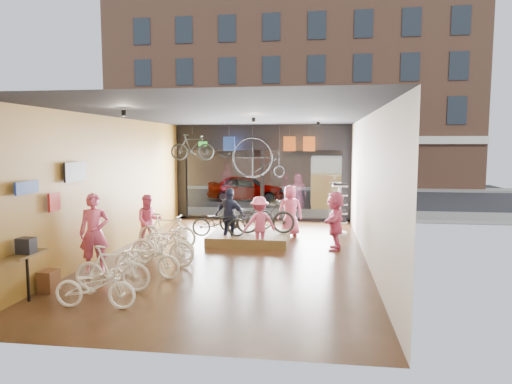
% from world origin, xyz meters
% --- Properties ---
extents(ground_plane, '(7.00, 12.00, 0.04)m').
position_xyz_m(ground_plane, '(0.00, 0.00, -0.02)').
color(ground_plane, black).
rests_on(ground_plane, ground).
extents(ceiling, '(7.00, 12.00, 0.04)m').
position_xyz_m(ceiling, '(0.00, 0.00, 3.82)').
color(ceiling, black).
rests_on(ceiling, ground).
extents(wall_left, '(0.04, 12.00, 3.80)m').
position_xyz_m(wall_left, '(-3.52, 0.00, 1.90)').
color(wall_left, olive).
rests_on(wall_left, ground).
extents(wall_right, '(0.04, 12.00, 3.80)m').
position_xyz_m(wall_right, '(3.52, 0.00, 1.90)').
color(wall_right, beige).
rests_on(wall_right, ground).
extents(wall_back, '(7.00, 0.04, 3.80)m').
position_xyz_m(wall_back, '(0.00, -6.02, 1.90)').
color(wall_back, beige).
rests_on(wall_back, ground).
extents(storefront, '(7.00, 0.26, 3.80)m').
position_xyz_m(storefront, '(0.00, 6.00, 1.90)').
color(storefront, black).
rests_on(storefront, ground).
extents(exit_sign, '(0.35, 0.06, 0.18)m').
position_xyz_m(exit_sign, '(-2.40, 5.88, 3.05)').
color(exit_sign, '#198C26').
rests_on(exit_sign, storefront).
extents(street_road, '(30.00, 18.00, 0.02)m').
position_xyz_m(street_road, '(0.00, 15.00, -0.01)').
color(street_road, black).
rests_on(street_road, ground).
extents(sidewalk_near, '(30.00, 2.40, 0.12)m').
position_xyz_m(sidewalk_near, '(0.00, 7.20, 0.06)').
color(sidewalk_near, slate).
rests_on(sidewalk_near, ground).
extents(sidewalk_far, '(30.00, 2.00, 0.12)m').
position_xyz_m(sidewalk_far, '(0.00, 19.00, 0.06)').
color(sidewalk_far, slate).
rests_on(sidewalk_far, ground).
extents(opposite_building, '(26.00, 5.00, 14.00)m').
position_xyz_m(opposite_building, '(0.00, 21.50, 7.00)').
color(opposite_building, brown).
rests_on(opposite_building, ground).
extents(street_car, '(4.08, 1.64, 1.39)m').
position_xyz_m(street_car, '(-1.62, 12.00, 0.69)').
color(street_car, gray).
rests_on(street_car, street_road).
extents(box_truck, '(2.01, 6.04, 2.38)m').
position_xyz_m(box_truck, '(2.88, 11.00, 1.19)').
color(box_truck, silver).
rests_on(box_truck, street_road).
extents(floor_bike_0, '(1.57, 0.61, 0.81)m').
position_xyz_m(floor_bike_0, '(-1.85, -4.39, 0.41)').
color(floor_bike_0, white).
rests_on(floor_bike_0, ground_plane).
extents(floor_bike_1, '(1.62, 0.54, 0.96)m').
position_xyz_m(floor_bike_1, '(-1.96, -3.44, 0.48)').
color(floor_bike_1, white).
rests_on(floor_bike_1, ground_plane).
extents(floor_bike_2, '(1.71, 0.79, 0.87)m').
position_xyz_m(floor_bike_2, '(-1.63, -2.37, 0.43)').
color(floor_bike_2, white).
rests_on(floor_bike_2, ground_plane).
extents(floor_bike_3, '(1.74, 0.65, 1.02)m').
position_xyz_m(floor_bike_3, '(-1.62, -1.40, 0.51)').
color(floor_bike_3, white).
rests_on(floor_bike_3, ground_plane).
extents(floor_bike_4, '(1.68, 0.70, 0.86)m').
position_xyz_m(floor_bike_4, '(-1.75, -0.77, 0.43)').
color(floor_bike_4, white).
rests_on(floor_bike_4, ground_plane).
extents(floor_bike_5, '(1.74, 0.50, 1.04)m').
position_xyz_m(floor_bike_5, '(-2.12, 0.46, 0.52)').
color(floor_bike_5, white).
rests_on(floor_bike_5, ground_plane).
extents(display_platform, '(2.40, 1.80, 0.30)m').
position_xyz_m(display_platform, '(0.15, 1.50, 0.15)').
color(display_platform, brown).
rests_on(display_platform, ground_plane).
extents(display_bike_left, '(1.66, 0.72, 0.85)m').
position_xyz_m(display_bike_left, '(-0.68, 0.99, 0.72)').
color(display_bike_left, black).
rests_on(display_bike_left, display_platform).
extents(display_bike_mid, '(1.86, 0.77, 1.09)m').
position_xyz_m(display_bike_mid, '(0.64, 1.56, 0.84)').
color(display_bike_mid, black).
rests_on(display_bike_mid, display_platform).
extents(display_bike_right, '(1.90, 1.39, 0.95)m').
position_xyz_m(display_bike_right, '(-0.01, 2.03, 0.78)').
color(display_bike_right, black).
rests_on(display_bike_right, display_platform).
extents(customer_0, '(0.79, 0.64, 1.89)m').
position_xyz_m(customer_0, '(-3.00, -2.14, 0.95)').
color(customer_0, '#CC4C72').
rests_on(customer_0, ground_plane).
extents(customer_1, '(0.95, 0.87, 1.57)m').
position_xyz_m(customer_1, '(-2.67, 0.51, 0.79)').
color(customer_1, '#CC4C72').
rests_on(customer_1, ground_plane).
extents(customer_2, '(1.10, 0.73, 1.73)m').
position_xyz_m(customer_2, '(-0.39, 1.18, 0.87)').
color(customer_2, '#161C33').
rests_on(customer_2, ground_plane).
extents(customer_3, '(1.14, 0.95, 1.53)m').
position_xyz_m(customer_3, '(0.55, 0.83, 0.76)').
color(customer_3, '#CC4C72').
rests_on(customer_3, ground_plane).
extents(customer_4, '(0.92, 0.70, 1.69)m').
position_xyz_m(customer_4, '(1.32, 2.86, 0.84)').
color(customer_4, '#CC4C72').
rests_on(customer_4, ground_plane).
extents(customer_5, '(0.68, 1.61, 1.69)m').
position_xyz_m(customer_5, '(2.73, 1.02, 0.84)').
color(customer_5, '#CC4C72').
rests_on(customer_5, ground_plane).
extents(sunglasses_rack, '(0.63, 0.58, 1.76)m').
position_xyz_m(sunglasses_rack, '(2.95, 3.29, 0.88)').
color(sunglasses_rack, white).
rests_on(sunglasses_rack, ground_plane).
extents(wall_merch, '(0.40, 2.40, 2.60)m').
position_xyz_m(wall_merch, '(-3.38, -3.50, 1.30)').
color(wall_merch, navy).
rests_on(wall_merch, wall_left).
extents(penny_farthing, '(1.87, 0.06, 1.49)m').
position_xyz_m(penny_farthing, '(0.13, 4.51, 2.50)').
color(penny_farthing, black).
rests_on(penny_farthing, ceiling).
extents(hung_bike, '(1.64, 0.75, 0.95)m').
position_xyz_m(hung_bike, '(-2.37, 4.20, 2.93)').
color(hung_bike, black).
rests_on(hung_bike, ceiling).
extents(jersey_left, '(0.45, 0.03, 0.55)m').
position_xyz_m(jersey_left, '(-1.20, 5.20, 3.05)').
color(jersey_left, '#1E3F99').
rests_on(jersey_left, ceiling).
extents(jersey_mid, '(0.45, 0.03, 0.55)m').
position_xyz_m(jersey_mid, '(1.13, 5.20, 3.05)').
color(jersey_mid, '#CC5919').
rests_on(jersey_mid, ceiling).
extents(jersey_right, '(0.45, 0.03, 0.55)m').
position_xyz_m(jersey_right, '(1.87, 5.20, 3.05)').
color(jersey_right, '#CC5919').
rests_on(jersey_right, ceiling).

